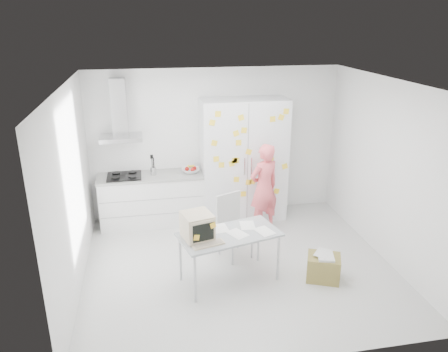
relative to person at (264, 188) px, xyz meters
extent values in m
cube|color=silver|center=(-0.68, -1.10, -0.79)|extent=(4.50, 4.00, 0.02)
cube|color=white|center=(-0.68, 0.90, 0.57)|extent=(4.50, 0.02, 2.70)
cube|color=white|center=(-2.93, -1.10, 0.57)|extent=(0.02, 4.00, 2.70)
cube|color=white|center=(1.57, -1.10, 0.57)|extent=(0.02, 4.00, 2.70)
cube|color=white|center=(-0.68, -1.10, 1.92)|extent=(4.50, 4.00, 0.02)
cube|color=white|center=(-1.88, 0.60, -0.34)|extent=(1.80, 0.60, 0.88)
cube|color=gray|center=(-1.88, 0.30, -0.20)|extent=(1.76, 0.01, 0.01)
cube|color=gray|center=(-1.88, 0.30, -0.48)|extent=(1.76, 0.01, 0.01)
cube|color=#9E9E99|center=(-1.88, 0.60, 0.12)|extent=(1.84, 0.63, 0.04)
cube|color=black|center=(-2.33, 0.60, 0.15)|extent=(0.58, 0.50, 0.03)
cylinder|color=black|center=(-2.47, 0.48, 0.18)|extent=(0.14, 0.14, 0.02)
cylinder|color=black|center=(-2.19, 0.48, 0.18)|extent=(0.14, 0.14, 0.02)
cylinder|color=black|center=(-2.47, 0.72, 0.18)|extent=(0.14, 0.14, 0.02)
cylinder|color=black|center=(-2.19, 0.72, 0.18)|extent=(0.14, 0.14, 0.02)
cylinder|color=silver|center=(-1.83, 0.60, 0.21)|extent=(0.10, 0.10, 0.14)
cylinder|color=black|center=(-1.85, 0.61, 0.31)|extent=(0.01, 0.01, 0.30)
cylinder|color=black|center=(-1.81, 0.59, 0.31)|extent=(0.01, 0.01, 0.30)
cylinder|color=black|center=(-1.83, 0.62, 0.31)|extent=(0.01, 0.01, 0.30)
cube|color=black|center=(-1.85, 0.61, 0.47)|extent=(0.05, 0.01, 0.07)
imported|color=white|center=(-1.18, 0.60, 0.18)|extent=(0.31, 0.31, 0.08)
sphere|color=#B2140F|center=(-1.24, 0.62, 0.21)|extent=(0.08, 0.08, 0.08)
sphere|color=#B2140F|center=(-1.15, 0.55, 0.21)|extent=(0.08, 0.08, 0.08)
sphere|color=#B2140F|center=(-1.11, 0.64, 0.21)|extent=(0.08, 0.08, 0.08)
cylinder|color=yellow|center=(-1.20, 0.62, 0.25)|extent=(0.09, 0.17, 0.10)
cylinder|color=yellow|center=(-1.18, 0.62, 0.25)|extent=(0.04, 0.17, 0.10)
cylinder|color=yellow|center=(-1.15, 0.62, 0.25)|extent=(0.08, 0.17, 0.10)
cube|color=silver|center=(-2.33, 0.65, 0.82)|extent=(0.70, 0.48, 0.07)
cube|color=silver|center=(-2.33, 0.77, 1.32)|extent=(0.26, 0.24, 0.95)
cube|color=silver|center=(-0.23, 0.58, 0.32)|extent=(1.50, 0.65, 2.20)
cube|color=slate|center=(-0.23, 0.25, 0.32)|extent=(0.01, 0.01, 2.16)
cube|color=silver|center=(-0.29, 0.24, 0.32)|extent=(0.02, 0.02, 0.30)
cube|color=silver|center=(-0.17, 0.24, 0.32)|extent=(0.02, 0.02, 0.30)
cube|color=yellow|center=(0.18, 0.25, 1.13)|extent=(0.10, 0.00, 0.10)
cube|color=yellow|center=(0.33, 0.25, 1.15)|extent=(0.12, 0.00, 0.12)
cube|color=yellow|center=(0.44, 0.25, 0.28)|extent=(0.12, 0.00, 0.12)
cube|color=yellow|center=(-0.46, 0.25, 0.44)|extent=(0.10, 0.00, 0.10)
cube|color=yellow|center=(-0.22, 0.25, 0.58)|extent=(0.12, 0.00, 0.12)
cube|color=yellow|center=(0.14, 0.25, 0.08)|extent=(0.12, 0.00, 0.12)
cube|color=yellow|center=(-0.43, 0.25, 0.09)|extent=(0.10, 0.00, 0.10)
cube|color=yellow|center=(-0.36, 0.25, 1.17)|extent=(0.12, 0.00, 0.12)
cube|color=yellow|center=(-0.14, 0.25, 0.03)|extent=(0.12, 0.00, 0.12)
cube|color=yellow|center=(0.18, 0.25, 0.41)|extent=(0.12, 0.00, 0.12)
cube|color=yellow|center=(0.06, 0.25, 0.16)|extent=(0.10, 0.00, 0.10)
cube|color=yellow|center=(-0.44, 0.25, 0.91)|extent=(0.12, 0.00, 0.12)
cube|color=yellow|center=(-0.69, 0.25, 0.37)|extent=(0.10, 0.00, 0.10)
cube|color=yellow|center=(-0.78, 0.25, 0.48)|extent=(0.10, 0.00, 0.10)
cube|color=yellow|center=(-0.84, 0.25, 1.11)|extent=(0.11, 0.00, 0.11)
cube|color=yellow|center=(-0.30, 0.25, -0.19)|extent=(0.10, 0.00, 0.10)
cube|color=yellow|center=(-0.43, 0.25, 0.44)|extent=(0.11, 0.00, 0.11)
cube|color=yellow|center=(0.31, 0.25, -0.18)|extent=(0.11, 0.00, 0.11)
cube|color=yellow|center=(0.41, 0.25, 1.25)|extent=(0.10, 0.00, 0.10)
cube|color=yellow|center=(-0.40, 0.25, 0.75)|extent=(0.10, 0.00, 0.10)
cube|color=yellow|center=(-0.51, 0.25, 0.38)|extent=(0.11, 0.00, 0.11)
cube|color=yellow|center=(-0.05, 0.25, -0.26)|extent=(0.10, 0.00, 0.10)
cube|color=yellow|center=(-0.75, 0.25, 1.25)|extent=(0.10, 0.00, 0.10)
cube|color=yellow|center=(-0.81, 0.25, 0.76)|extent=(0.12, 0.00, 0.12)
cube|color=yellow|center=(0.08, 0.25, -0.01)|extent=(0.11, 0.00, 0.11)
cube|color=yellow|center=(-0.31, 0.25, 0.96)|extent=(0.11, 0.00, 0.11)
cube|color=yellow|center=(0.04, 0.25, 0.50)|extent=(0.11, 0.00, 0.11)
cube|color=yellow|center=(-0.21, 0.25, 0.02)|extent=(0.11, 0.00, 0.11)
imported|color=#F86068|center=(0.00, 0.00, 0.00)|extent=(0.66, 0.55, 1.55)
cube|color=#9EA4A8|center=(-0.89, -1.45, -0.06)|extent=(1.48, 0.99, 0.03)
cylinder|color=#B3B3B8|center=(-1.42, -1.87, -0.43)|extent=(0.04, 0.04, 0.70)
cylinder|color=#B3B3B8|center=(-0.22, -1.57, -0.43)|extent=(0.04, 0.04, 0.70)
cylinder|color=#B3B3B8|center=(-1.56, -1.32, -0.43)|extent=(0.04, 0.04, 0.70)
cylinder|color=#B3B3B8|center=(-0.36, -1.02, -0.43)|extent=(0.04, 0.04, 0.70)
cube|color=#C7B694|center=(-1.33, -1.48, 0.13)|extent=(0.45, 0.47, 0.35)
cube|color=#C7B694|center=(-1.28, -1.67, 0.13)|extent=(0.34, 0.10, 0.31)
cube|color=black|center=(-1.28, -1.68, 0.13)|extent=(0.28, 0.08, 0.24)
cube|color=yellow|center=(-1.37, -1.71, 0.08)|extent=(0.09, 0.03, 0.09)
cube|color=yellow|center=(-1.15, -1.66, 0.21)|extent=(0.09, 0.03, 0.09)
cube|color=#C7B694|center=(-1.22, -1.71, -0.03)|extent=(0.45, 0.25, 0.02)
cube|color=gray|center=(-1.22, -1.71, -0.02)|extent=(0.40, 0.20, 0.01)
cube|color=white|center=(-0.78, -1.47, -0.04)|extent=(0.32, 0.35, 0.00)
cube|color=white|center=(-0.59, -1.25, -0.04)|extent=(0.23, 0.31, 0.00)
cube|color=white|center=(-0.40, -1.47, -0.04)|extent=(0.29, 0.34, 0.00)
cube|color=white|center=(-0.98, -1.27, -0.04)|extent=(0.23, 0.31, 0.00)
cube|color=#BBBBB9|center=(-0.67, -0.82, -0.30)|extent=(0.59, 0.59, 0.04)
cube|color=#BBBBB9|center=(-0.75, -0.64, -0.03)|extent=(0.40, 0.20, 0.49)
cylinder|color=#B6B6BB|center=(-0.76, -1.06, -0.55)|extent=(0.04, 0.04, 0.46)
cylinder|color=#B6B6BB|center=(-0.43, -0.92, -0.55)|extent=(0.04, 0.04, 0.46)
cylinder|color=#B6B6BB|center=(-0.90, -0.73, -0.55)|extent=(0.04, 0.04, 0.46)
cylinder|color=#B6B6BB|center=(-0.57, -0.58, -0.55)|extent=(0.04, 0.04, 0.46)
cube|color=olive|center=(0.42, -1.67, -0.60)|extent=(0.56, 0.51, 0.36)
cube|color=silver|center=(0.43, -1.69, -0.40)|extent=(0.29, 0.34, 0.03)
cube|color=silver|center=(0.41, -1.62, -0.38)|extent=(0.32, 0.33, 0.00)
camera|label=1|loc=(-1.95, -6.65, 2.73)|focal=35.00mm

